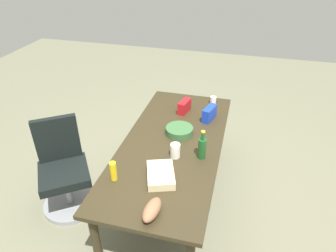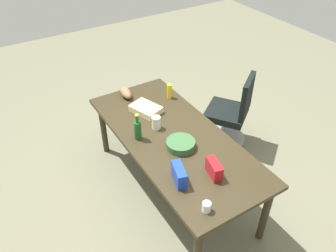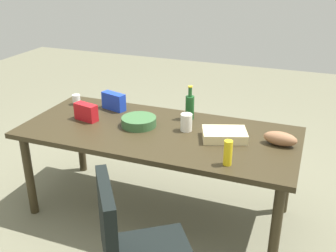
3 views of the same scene
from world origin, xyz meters
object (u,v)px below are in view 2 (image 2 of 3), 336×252
(office_chair, at_px, (230,118))
(wine_bottle, at_px, (138,129))
(mayo_jar, at_px, (156,123))
(chip_bag_blue, at_px, (179,174))
(salad_bowl, at_px, (181,144))
(paper_cup, at_px, (206,207))
(sheet_cake, at_px, (146,109))
(conference_table, at_px, (173,142))
(mustard_bottle, at_px, (169,91))
(chip_bag_red, at_px, (214,169))
(bread_loaf, at_px, (126,93))

(office_chair, xyz_separation_m, wine_bottle, (-0.17, 1.37, 0.49))
(mayo_jar, relative_size, chip_bag_blue, 0.62)
(salad_bowl, bearing_deg, paper_cup, 161.66)
(salad_bowl, bearing_deg, sheet_cake, -0.03)
(sheet_cake, height_order, paper_cup, paper_cup)
(conference_table, distance_m, mustard_bottle, 0.73)
(chip_bag_red, xyz_separation_m, mustard_bottle, (1.26, -0.33, 0.02))
(sheet_cake, xyz_separation_m, wine_bottle, (-0.36, 0.28, 0.07))
(chip_bag_blue, bearing_deg, office_chair, -57.29)
(mayo_jar, bearing_deg, paper_cup, 170.05)
(sheet_cake, xyz_separation_m, mustard_bottle, (0.11, -0.37, 0.05))
(conference_table, xyz_separation_m, mustard_bottle, (0.63, -0.34, 0.16))
(sheet_cake, relative_size, salad_bowl, 1.15)
(office_chair, bearing_deg, wine_bottle, 97.13)
(sheet_cake, relative_size, chip_bag_blue, 1.45)
(bread_loaf, bearing_deg, salad_bowl, -177.52)
(wine_bottle, bearing_deg, chip_bag_blue, -177.47)
(bread_loaf, bearing_deg, chip_bag_red, -176.55)
(sheet_cake, bearing_deg, chip_bag_blue, 166.50)
(paper_cup, relative_size, chip_bag_red, 0.45)
(bread_loaf, bearing_deg, office_chair, -117.29)
(salad_bowl, xyz_separation_m, chip_bag_blue, (-0.36, 0.25, 0.04))
(conference_table, xyz_separation_m, paper_cup, (-0.91, 0.28, 0.12))
(conference_table, distance_m, wine_bottle, 0.40)
(salad_bowl, height_order, mustard_bottle, mustard_bottle)
(conference_table, distance_m, sheet_cake, 0.53)
(chip_bag_red, bearing_deg, wine_bottle, 22.69)
(office_chair, height_order, bread_loaf, office_chair)
(paper_cup, distance_m, salad_bowl, 0.78)
(conference_table, relative_size, bread_loaf, 8.95)
(conference_table, height_order, chip_bag_blue, chip_bag_blue)
(chip_bag_red, bearing_deg, office_chair, -47.44)
(salad_bowl, bearing_deg, mustard_bottle, -24.80)
(sheet_cake, relative_size, mustard_bottle, 1.87)
(office_chair, relative_size, bread_loaf, 4.05)
(paper_cup, bearing_deg, office_chair, -47.06)
(office_chair, bearing_deg, bread_loaf, 62.71)
(bread_loaf, xyz_separation_m, mustard_bottle, (-0.29, -0.42, 0.04))
(sheet_cake, relative_size, chip_bag_red, 1.60)
(conference_table, relative_size, chip_bag_blue, 9.76)
(chip_bag_red, distance_m, chip_bag_blue, 0.31)
(office_chair, distance_m, salad_bowl, 1.27)
(bread_loaf, xyz_separation_m, mayo_jar, (-0.71, 0.00, 0.02))
(conference_table, distance_m, chip_bag_red, 0.65)
(paper_cup, bearing_deg, mustard_bottle, -21.78)
(paper_cup, xyz_separation_m, mustard_bottle, (1.54, -0.62, 0.04))
(salad_bowl, distance_m, wine_bottle, 0.44)
(office_chair, distance_m, bread_loaf, 1.35)
(paper_cup, xyz_separation_m, chip_bag_blue, (0.38, 0.01, 0.03))
(chip_bag_blue, bearing_deg, bread_loaf, -8.07)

